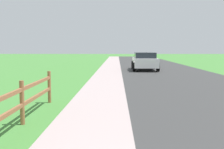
# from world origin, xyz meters

# --- Properties ---
(ground_plane) EXTENTS (120.00, 120.00, 0.00)m
(ground_plane) POSITION_xyz_m (0.00, 25.00, 0.00)
(ground_plane) COLOR #438338
(road_asphalt) EXTENTS (7.00, 66.00, 0.01)m
(road_asphalt) POSITION_xyz_m (3.50, 27.00, 0.00)
(road_asphalt) COLOR #363636
(road_asphalt) RESTS_ON ground
(curb_concrete) EXTENTS (6.00, 66.00, 0.01)m
(curb_concrete) POSITION_xyz_m (-3.00, 27.00, 0.00)
(curb_concrete) COLOR #AE9B9A
(curb_concrete) RESTS_ON ground
(grass_verge) EXTENTS (5.00, 66.00, 0.00)m
(grass_verge) POSITION_xyz_m (-4.50, 27.00, 0.01)
(grass_verge) COLOR #438338
(grass_verge) RESTS_ON ground
(parked_suv_white) EXTENTS (2.17, 4.84, 1.49)m
(parked_suv_white) POSITION_xyz_m (1.99, 22.91, 0.78)
(parked_suv_white) COLOR white
(parked_suv_white) RESTS_ON ground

